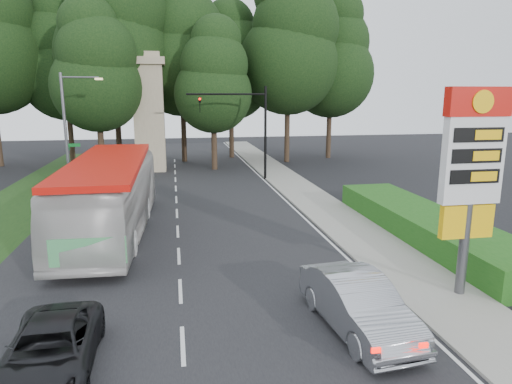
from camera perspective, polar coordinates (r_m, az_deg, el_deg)
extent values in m
plane|color=black|center=(12.65, -9.08, -19.62)|extent=(120.00, 120.00, 0.00)
cube|color=black|center=(23.71, -9.79, -4.21)|extent=(14.00, 80.00, 0.02)
cube|color=gray|center=(25.19, 9.94, -3.13)|extent=(3.00, 80.00, 0.12)
cube|color=#193814|center=(31.00, -27.77, -1.58)|extent=(5.00, 50.00, 0.02)
cube|color=#195015|center=(22.84, 20.57, -3.93)|extent=(3.00, 14.00, 1.20)
cylinder|color=#59595E|center=(16.55, 24.50, -6.67)|extent=(0.32, 0.32, 3.20)
cube|color=yellow|center=(16.27, 24.81, -3.32)|extent=(1.80, 0.25, 1.10)
cube|color=silver|center=(15.89, 25.45, 3.65)|extent=(2.00, 0.35, 2.80)
cube|color=red|center=(15.76, 26.05, 10.12)|extent=(2.10, 0.40, 0.90)
cylinder|color=yellow|center=(15.59, 26.53, 10.07)|extent=(0.70, 0.05, 0.70)
cube|color=black|center=(15.66, 26.12, 6.43)|extent=(1.70, 0.04, 0.45)
cube|color=black|center=(15.72, 25.90, 4.08)|extent=(1.70, 0.04, 0.45)
cube|color=black|center=(15.81, 25.68, 1.75)|extent=(1.70, 0.04, 0.45)
cylinder|color=black|center=(35.60, 1.18, 7.30)|extent=(0.20, 0.20, 7.20)
cylinder|color=black|center=(35.00, -3.73, 12.11)|extent=(6.00, 0.14, 0.14)
imported|color=black|center=(34.83, -7.06, 11.64)|extent=(0.18, 0.22, 1.10)
sphere|color=#FF0C05|center=(34.68, -7.04, 11.47)|extent=(0.18, 0.18, 0.18)
cylinder|color=#59595E|center=(33.65, -22.69, 6.77)|extent=(0.20, 0.20, 8.00)
cylinder|color=#59595E|center=(33.32, -21.16, 13.23)|extent=(2.40, 0.12, 0.12)
cube|color=#FFE599|center=(33.13, -19.05, 13.22)|extent=(0.50, 0.22, 0.14)
cube|color=#0C591E|center=(33.62, -21.83, 5.46)|extent=(0.85, 0.04, 0.22)
cube|color=#0C591E|center=(34.19, -22.38, 5.01)|extent=(0.04, 0.85, 0.22)
cube|color=gray|center=(40.87, -13.17, 8.89)|extent=(2.50, 2.50, 9.00)
cube|color=gray|center=(40.90, -13.50, 15.61)|extent=(3.00, 3.00, 0.60)
cube|color=gray|center=(40.94, -13.54, 16.31)|extent=(2.20, 2.20, 0.50)
cylinder|color=#2D2116|center=(48.95, -22.13, 6.70)|extent=(0.50, 0.50, 5.40)
sphere|color=black|center=(48.82, -22.67, 13.18)|extent=(8.40, 8.40, 8.40)
sphere|color=black|center=(49.01, -22.96, 16.68)|extent=(7.20, 7.20, 7.20)
sphere|color=black|center=(49.32, -23.22, 19.62)|extent=(5.40, 5.40, 5.40)
cylinder|color=#2D2116|center=(44.18, -16.83, 7.27)|extent=(0.50, 0.50, 6.48)
sphere|color=black|center=(44.17, -17.38, 15.90)|extent=(10.08, 10.08, 10.08)
sphere|color=black|center=(44.58, -17.69, 20.51)|extent=(8.64, 8.64, 8.64)
cylinder|color=#2D2116|center=(45.93, -9.02, 7.47)|extent=(0.50, 0.50, 5.94)
sphere|color=black|center=(45.85, -9.28, 15.09)|extent=(9.24, 9.24, 9.24)
sphere|color=black|center=(46.14, -9.43, 19.19)|extent=(7.92, 7.92, 7.92)
sphere|color=black|center=(46.57, -9.56, 22.61)|extent=(5.94, 5.94, 5.94)
cylinder|color=#2D2116|center=(48.32, -3.08, 7.40)|extent=(0.50, 0.50, 5.22)
sphere|color=black|center=(48.17, -3.16, 13.77)|extent=(8.12, 8.12, 8.12)
sphere|color=black|center=(48.33, -3.20, 17.21)|extent=(6.96, 6.96, 6.96)
sphere|color=black|center=(48.61, -3.23, 20.11)|extent=(5.22, 5.22, 5.22)
cylinder|color=#2D2116|center=(45.28, 3.91, 7.64)|extent=(0.50, 0.50, 6.12)
sphere|color=black|center=(45.22, 4.03, 15.61)|extent=(9.52, 9.52, 9.52)
sphere|color=black|center=(45.55, 4.09, 19.88)|extent=(8.16, 8.16, 8.16)
cylinder|color=#2D2116|center=(48.65, 9.09, 7.51)|extent=(0.50, 0.50, 5.58)
sphere|color=black|center=(48.53, 9.32, 14.27)|extent=(8.68, 8.68, 8.68)
sphere|color=black|center=(48.75, 9.46, 17.91)|extent=(7.44, 7.44, 7.44)
sphere|color=black|center=(49.09, 9.57, 20.97)|extent=(5.58, 5.58, 5.58)
cylinder|color=#2D2116|center=(40.44, -18.77, 5.45)|extent=(0.50, 0.50, 4.68)
sphere|color=black|center=(40.22, -19.25, 12.27)|extent=(7.28, 7.28, 7.28)
sphere|color=black|center=(40.33, -19.52, 15.95)|extent=(6.24, 6.24, 6.24)
sphere|color=black|center=(40.56, -19.75, 19.06)|extent=(4.68, 4.68, 4.68)
cylinder|color=#2D2116|center=(40.67, -5.24, 5.83)|extent=(0.50, 0.50, 4.32)
sphere|color=black|center=(40.42, -5.37, 12.09)|extent=(6.72, 6.72, 6.72)
sphere|color=black|center=(40.49, -5.44, 15.49)|extent=(5.76, 5.76, 5.76)
sphere|color=black|center=(40.66, -5.50, 18.36)|extent=(4.32, 4.32, 4.32)
imported|color=silver|center=(22.82, -17.71, -0.59)|extent=(3.61, 13.15, 3.63)
imported|color=#A9AAB0|center=(13.64, 12.60, -13.46)|extent=(2.18, 5.00, 1.60)
imported|color=black|center=(12.54, -24.35, -17.63)|extent=(2.17, 4.54, 1.25)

